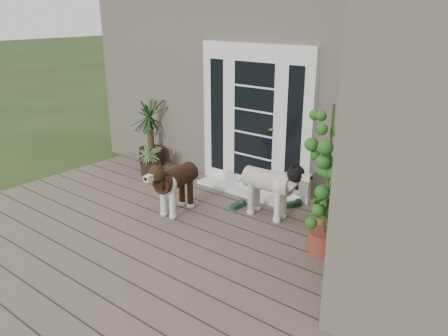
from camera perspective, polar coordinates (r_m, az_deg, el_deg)
The scene contains 14 objects.
deck at distance 5.33m, azimuth -8.39°, elevation -10.54°, with size 6.20×4.60×0.12m, color #6B5B4C.
house_main at distance 8.19m, azimuth 13.58°, elevation 10.80°, with size 7.40×4.00×3.10m, color #665E54.
door_unit at distance 6.60m, azimuth 3.96°, elevation 6.16°, with size 1.90×0.14×2.15m, color white.
door_step at distance 6.76m, azimuth 2.78°, elevation -2.83°, with size 1.60×0.40×0.05m, color white.
brindle_dog at distance 6.01m, azimuth -6.05°, elevation -2.41°, with size 0.37×0.86×0.72m, color #381E14, non-canonical shape.
white_dog at distance 5.88m, azimuth 5.57°, elevation -2.84°, with size 0.38×0.88×0.73m, color white, non-canonical shape.
spider_plant at distance 7.47m, azimuth -9.35°, elevation 1.28°, with size 0.54×0.54×0.58m, color #8BA163, non-canonical shape.
yucca at distance 7.89m, azimuth -9.33°, elevation 4.57°, with size 0.82×0.82×1.19m, color black, non-canonical shape.
herb_a at distance 5.73m, azimuth 12.57°, elevation -5.20°, with size 0.38×0.38×0.48m, color #295B1A.
herb_b at distance 5.89m, azimuth 13.14°, elevation -4.19°, with size 0.37×0.37×0.55m, color #164D18.
herb_c at distance 5.60m, azimuth 19.68°, elevation -6.29°, with size 0.33×0.33×0.52m, color #23621C.
sapling at distance 4.92m, azimuth 13.02°, elevation -1.42°, with size 0.51×0.51×1.75m, color #164E1A, non-canonical shape.
clog_left at distance 6.23m, azimuth 1.78°, elevation -4.69°, with size 0.13×0.27×0.08m, color #173921, non-canonical shape.
clog_right at distance 6.33m, azimuth 8.73°, elevation -4.49°, with size 0.13×0.28×0.08m, color #143319, non-canonical shape.
Camera 1 is at (3.45, -2.69, 2.70)m, focal length 36.04 mm.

